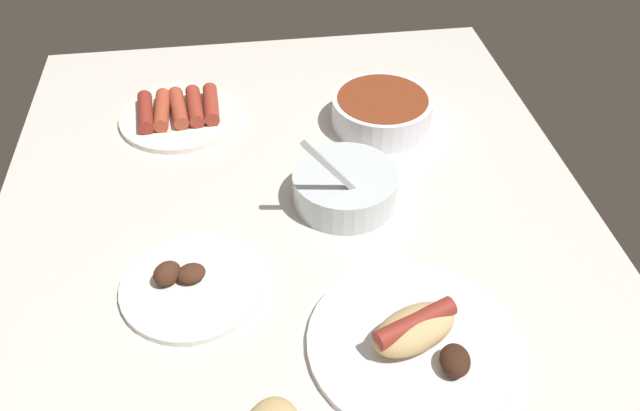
{
  "coord_description": "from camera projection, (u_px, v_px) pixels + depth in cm",
  "views": [
    {
      "loc": [
        63.93,
        -6.06,
        65.25
      ],
      "look_at": [
        -3.7,
        3.41,
        3.0
      ],
      "focal_mm": 35.8,
      "sensor_mm": 36.0,
      "label": 1
    }
  ],
  "objects": [
    {
      "name": "plate_hotdog_assembled",
      "position": [
        415.0,
        339.0,
        0.77
      ],
      "size": [
        25.8,
        25.8,
        5.61
      ],
      "color": "white",
      "rests_on": "ground_plane"
    },
    {
      "name": "plate_sausages",
      "position": [
        179.0,
        113.0,
        1.13
      ],
      "size": [
        21.24,
        21.24,
        3.6
      ],
      "color": "white",
      "rests_on": "ground_plane"
    },
    {
      "name": "bowl_coleslaw",
      "position": [
        345.0,
        186.0,
        0.96
      ],
      "size": [
        15.89,
        15.89,
        15.03
      ],
      "color": "silver",
      "rests_on": "ground_plane"
    },
    {
      "name": "ground_plane",
      "position": [
        300.0,
        248.0,
        0.92
      ],
      "size": [
        120.0,
        90.0,
        3.0
      ],
      "primitive_type": "cube",
      "color": "silver"
    },
    {
      "name": "bowl_chili",
      "position": [
        382.0,
        110.0,
        1.11
      ],
      "size": [
        17.4,
        17.4,
        5.5
      ],
      "color": "white",
      "rests_on": "ground_plane"
    },
    {
      "name": "plate_grilled_meat",
      "position": [
        190.0,
        283.0,
        0.84
      ],
      "size": [
        19.13,
        19.13,
        4.09
      ],
      "color": "white",
      "rests_on": "ground_plane"
    }
  ]
}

